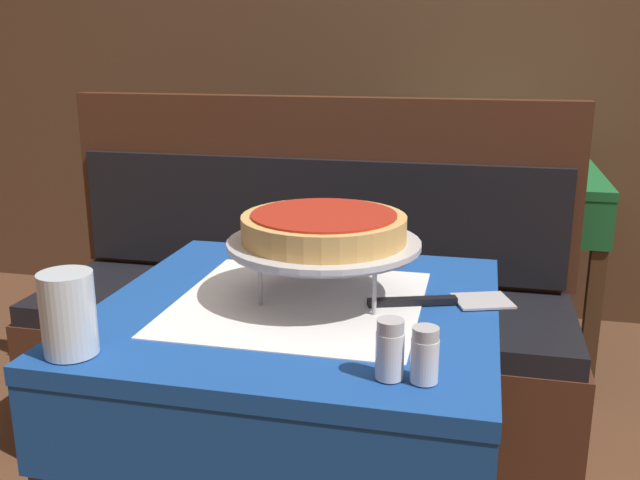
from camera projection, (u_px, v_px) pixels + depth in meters
name	position (u px, v px, depth m)	size (l,w,h in m)	color
dining_table_front	(299.00, 361.00, 1.29)	(0.69, 0.69, 0.77)	#194799
dining_table_rear	(484.00, 196.00, 2.68)	(0.80, 0.80, 0.77)	#1E6B33
booth_bench	(302.00, 349.00, 2.15)	(1.58, 0.53, 1.05)	#4C2819
back_wall_panel	(419.00, 45.00, 3.10)	(6.00, 0.04, 2.40)	brown
pizza_pan_stand	(324.00, 246.00, 1.26)	(0.34, 0.34, 0.11)	#ADADB2
deep_dish_pizza	(324.00, 227.00, 1.25)	(0.29, 0.29, 0.05)	tan
pizza_server	(444.00, 301.00, 1.26)	(0.26, 0.13, 0.01)	#BCBCC1
water_glass_near	(68.00, 314.00, 1.04)	(0.08, 0.08, 0.12)	silver
salt_shaker	(390.00, 349.00, 0.97)	(0.04, 0.04, 0.08)	silver
pepper_shaker	(425.00, 355.00, 0.96)	(0.04, 0.04, 0.08)	silver
condiment_caddy	(509.00, 156.00, 2.61)	(0.13, 0.13, 0.18)	black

